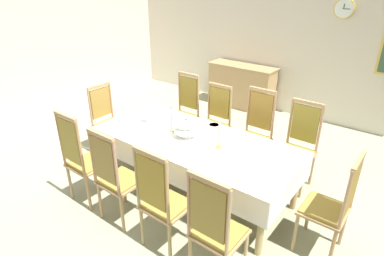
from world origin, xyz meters
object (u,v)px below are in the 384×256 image
at_px(candlestick_west, 172,122).
at_px(chair_north_b, 214,121).
at_px(chair_south_a, 82,158).
at_px(bowl_near_right, 237,134).
at_px(mounted_clock, 344,9).
at_px(chair_head_west, 108,119).
at_px(chair_south_c, 162,200).
at_px(spoon_secondary, 245,136).
at_px(chair_south_d, 215,228).
at_px(dining_table, 194,144).
at_px(soup_tureen, 186,128).
at_px(spoon_primary, 209,124).
at_px(bowl_near_left, 214,125).
at_px(chair_head_east, 333,205).
at_px(candlestick_east, 219,137).
at_px(chair_south_b, 115,176).
at_px(chair_north_d, 299,145).
at_px(chair_north_c, 255,131).
at_px(sideboard, 241,86).
at_px(chair_north_a, 184,110).

bearing_deg(candlestick_west, chair_north_b, 89.21).
xyz_separation_m(chair_south_a, bowl_near_right, (1.31, 1.38, 0.18)).
bearing_deg(mounted_clock, chair_head_west, -125.22).
xyz_separation_m(chair_south_c, spoon_secondary, (0.13, 1.41, 0.17)).
bearing_deg(spoon_secondary, chair_south_d, -84.83).
distance_m(chair_south_a, chair_south_c, 1.28).
height_order(dining_table, chair_south_d, chair_south_d).
relative_size(soup_tureen, spoon_primary, 1.72).
relative_size(chair_south_a, soup_tureen, 3.95).
height_order(chair_north_b, chair_south_c, chair_south_c).
xyz_separation_m(chair_south_c, bowl_near_left, (-0.35, 1.41, 0.18)).
bearing_deg(chair_north_b, mounted_clock, -113.05).
bearing_deg(mounted_clock, chair_head_east, -72.46).
bearing_deg(chair_south_a, dining_table, 45.64).
bearing_deg(candlestick_west, chair_head_east, -0.00).
relative_size(chair_south_c, candlestick_east, 3.45).
relative_size(chair_south_b, spoon_primary, 6.52).
height_order(chair_south_b, mounted_clock, mounted_clock).
bearing_deg(chair_north_d, bowl_near_right, 42.03).
xyz_separation_m(chair_north_c, sideboard, (-1.40, 2.07, -0.15)).
bearing_deg(bowl_near_left, chair_south_d, -55.26).
height_order(chair_head_west, bowl_near_right, chair_head_west).
xyz_separation_m(chair_south_b, chair_north_c, (0.69, 1.93, 0.01)).
height_order(candlestick_west, sideboard, candlestick_west).
xyz_separation_m(dining_table, bowl_near_right, (0.36, 0.41, 0.10)).
distance_m(chair_north_a, sideboard, 2.08).
bearing_deg(chair_north_d, chair_head_west, 20.01).
relative_size(chair_north_a, candlestick_east, 3.45).
bearing_deg(bowl_near_right, dining_table, -131.01).
height_order(bowl_near_left, spoon_primary, bowl_near_left).
xyz_separation_m(chair_head_west, mounted_clock, (2.32, 3.28, 1.51)).
bearing_deg(chair_north_a, chair_south_b, 107.22).
xyz_separation_m(chair_south_b, chair_south_c, (0.69, -0.00, 0.01)).
height_order(chair_south_a, spoon_primary, chair_south_a).
bearing_deg(chair_head_west, chair_south_a, 37.13).
relative_size(chair_north_d, bowl_near_right, 7.14).
relative_size(chair_south_a, spoon_primary, 6.78).
xyz_separation_m(candlestick_west, bowl_near_left, (0.35, 0.44, -0.12)).
distance_m(chair_north_b, sideboard, 2.20).
bearing_deg(candlestick_east, candlestick_west, 180.00).
bearing_deg(chair_north_c, chair_north_d, 179.82).
bearing_deg(dining_table, chair_head_west, 180.00).
xyz_separation_m(chair_north_c, chair_north_d, (0.63, -0.00, -0.01)).
distance_m(chair_north_c, candlestick_west, 1.23).
relative_size(chair_north_b, bowl_near_right, 6.90).
height_order(spoon_primary, sideboard, sideboard).
xyz_separation_m(chair_north_a, chair_head_east, (2.62, -0.96, -0.02)).
height_order(dining_table, bowl_near_left, bowl_near_left).
bearing_deg(chair_north_c, chair_south_c, 90.00).
relative_size(chair_north_d, candlestick_east, 3.38).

